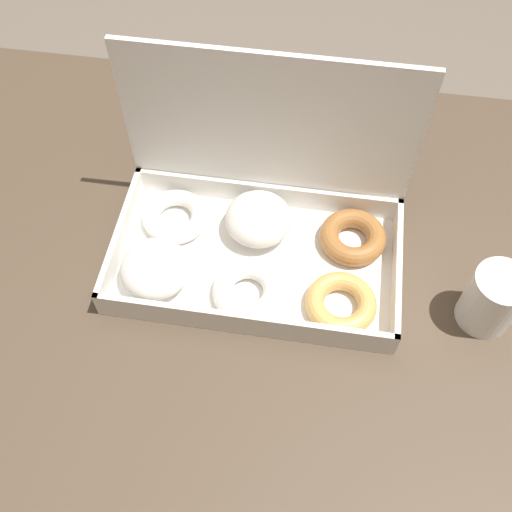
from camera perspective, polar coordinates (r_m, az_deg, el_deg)
name	(u,v)px	position (r m, az deg, el deg)	size (l,w,h in m)	color
ground_plane	(233,452)	(1.52, -2.21, -18.19)	(8.00, 8.00, 0.00)	#6B6054
dining_table	(220,337)	(0.92, -3.49, -7.73)	(1.13, 1.00, 0.73)	#4C3D2D
donut_box	(252,230)	(0.85, -0.34, 2.51)	(0.41, 0.24, 0.28)	white
coffee_mug	(493,299)	(0.85, 21.61, -3.79)	(0.07, 0.07, 0.10)	white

